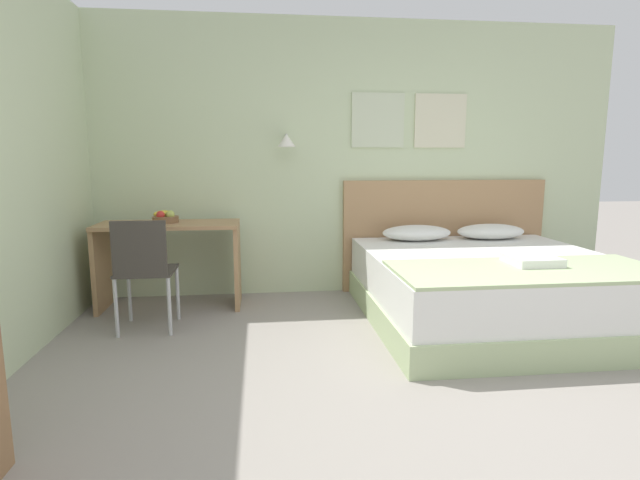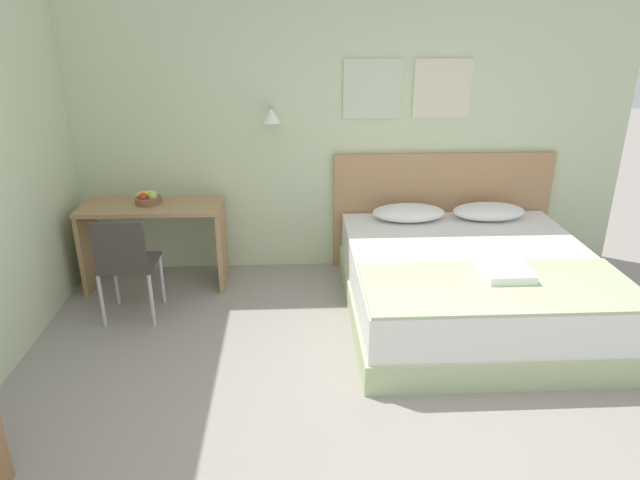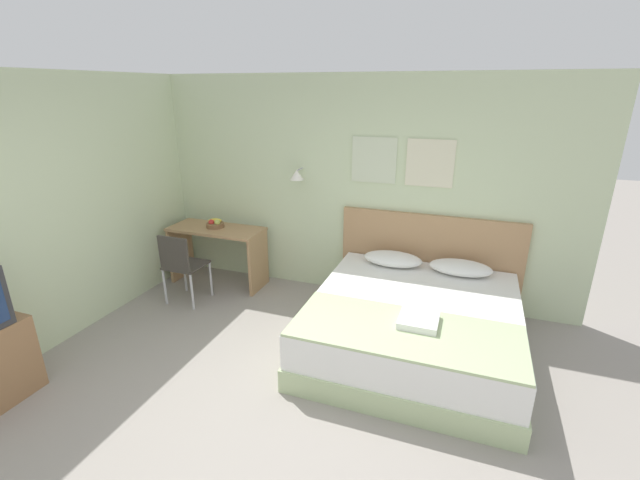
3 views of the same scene
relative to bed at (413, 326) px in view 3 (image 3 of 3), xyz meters
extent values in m
plane|color=gray|center=(-1.06, -1.52, -0.27)|extent=(24.00, 24.00, 0.00)
cube|color=beige|center=(-1.06, 1.12, 1.05)|extent=(5.53, 0.06, 2.65)
cube|color=beige|center=(-0.71, 1.08, 1.43)|extent=(0.52, 0.02, 0.52)
cube|color=beige|center=(-0.08, 1.08, 1.43)|extent=(0.52, 0.02, 0.52)
cylinder|color=#B2B2B7|center=(-1.61, 1.01, 1.28)|extent=(0.02, 0.16, 0.02)
cone|color=white|center=(-1.61, 0.92, 1.23)|extent=(0.17, 0.17, 0.12)
cube|color=#B2C693|center=(0.00, 0.00, -0.16)|extent=(1.97, 2.07, 0.22)
cube|color=white|center=(0.00, 0.00, 0.11)|extent=(1.93, 2.03, 0.33)
cube|color=#A87F56|center=(0.00, 1.06, 0.28)|extent=(2.09, 0.06, 1.12)
ellipsoid|color=white|center=(-0.37, 0.80, 0.35)|extent=(0.67, 0.37, 0.15)
ellipsoid|color=white|center=(0.37, 0.80, 0.35)|extent=(0.67, 0.37, 0.15)
cube|color=#B2C693|center=(0.00, -0.60, 0.29)|extent=(1.91, 0.83, 0.02)
cube|color=white|center=(0.09, -0.46, 0.33)|extent=(0.33, 0.34, 0.06)
cube|color=#A87F56|center=(-2.67, 0.72, 0.48)|extent=(1.23, 0.52, 0.03)
cube|color=#A87F56|center=(-3.27, 0.72, 0.09)|extent=(0.04, 0.48, 0.74)
cube|color=#A87F56|center=(-2.08, 0.72, 0.09)|extent=(0.04, 0.48, 0.74)
cube|color=#3D3833|center=(-2.75, 0.16, 0.19)|extent=(0.43, 0.43, 0.02)
cube|color=#3D3833|center=(-2.75, -0.04, 0.40)|extent=(0.39, 0.03, 0.41)
cylinder|color=#B7B7BC|center=(-2.95, 0.35, -0.05)|extent=(0.03, 0.03, 0.45)
cylinder|color=#B7B7BC|center=(-2.56, 0.35, -0.05)|extent=(0.03, 0.03, 0.45)
cylinder|color=#B7B7BC|center=(-2.95, -0.04, -0.05)|extent=(0.03, 0.03, 0.45)
cylinder|color=#B7B7BC|center=(-2.56, -0.04, -0.05)|extent=(0.03, 0.03, 0.45)
cylinder|color=brown|center=(-2.70, 0.75, 0.52)|extent=(0.23, 0.23, 0.05)
sphere|color=#B2C156|center=(-2.66, 0.74, 0.57)|extent=(0.08, 0.08, 0.08)
ellipsoid|color=yellow|center=(-2.73, 0.79, 0.57)|extent=(0.19, 0.13, 0.06)
sphere|color=red|center=(-2.74, 0.72, 0.57)|extent=(0.07, 0.07, 0.07)
camera|label=1|loc=(-1.85, -3.79, 1.07)|focal=28.00mm
camera|label=2|loc=(-1.42, -4.09, 2.07)|focal=32.00mm
camera|label=3|loc=(0.39, -3.77, 2.22)|focal=24.00mm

